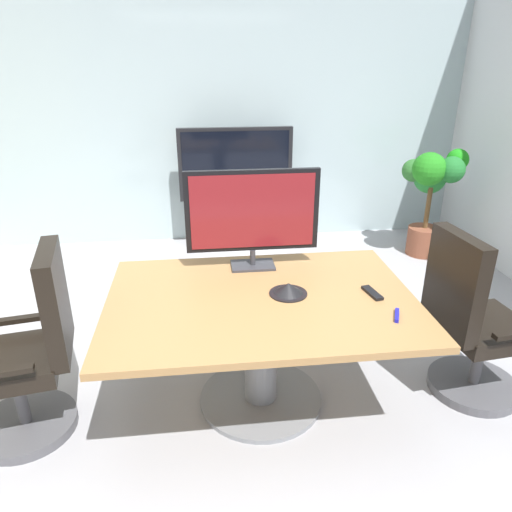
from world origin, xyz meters
TOP-DOWN VIEW (x-y plane):
  - ground_plane at (0.00, 0.00)m, footprint 6.81×6.81m
  - wall_back_glass_partition at (0.00, 2.90)m, footprint 5.54×0.10m
  - conference_table at (0.10, -0.06)m, footprint 1.75×1.22m
  - office_chair_left at (-1.18, -0.14)m, footprint 0.63×0.61m
  - office_chair_right at (1.38, -0.13)m, footprint 0.62×0.60m
  - tv_monitor at (0.10, 0.37)m, footprint 0.84×0.18m
  - wall_display_unit at (0.17, 2.55)m, footprint 1.20×0.36m
  - potted_plant at (2.13, 2.05)m, footprint 0.62×0.64m
  - conference_phone at (0.26, -0.04)m, footprint 0.22×0.22m
  - remote_control at (0.74, -0.10)m, footprint 0.08×0.18m
  - whiteboard_marker at (0.78, -0.37)m, footprint 0.07×0.13m

SIDE VIEW (x-z plane):
  - ground_plane at x=0.00m, z-range 0.00..0.00m
  - wall_display_unit at x=0.17m, z-range -0.21..1.10m
  - office_chair_left at x=-1.18m, z-range -0.09..1.00m
  - office_chair_right at x=1.38m, z-range -0.09..1.00m
  - conference_table at x=0.10m, z-range 0.18..0.90m
  - potted_plant at x=2.13m, z-range 0.16..1.30m
  - remote_control at x=0.74m, z-range 0.73..0.75m
  - whiteboard_marker at x=0.78m, z-range 0.73..0.75m
  - conference_phone at x=0.26m, z-range 0.72..0.79m
  - tv_monitor at x=0.10m, z-range 0.77..1.41m
  - wall_back_glass_partition at x=0.00m, z-range 0.00..2.90m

